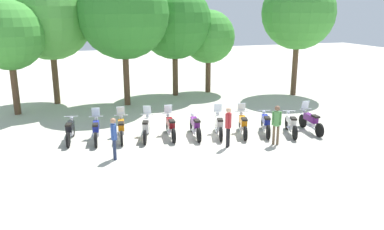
% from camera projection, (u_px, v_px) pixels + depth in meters
% --- Properties ---
extents(ground_plane, '(80.00, 80.00, 0.00)m').
position_uv_depth(ground_plane, '(195.00, 137.00, 17.88)').
color(ground_plane, '#BCB7A8').
extents(motorcycle_0, '(0.70, 2.18, 0.99)m').
position_uv_depth(motorcycle_0, '(70.00, 130.00, 17.19)').
color(motorcycle_0, black).
rests_on(motorcycle_0, ground_plane).
extents(motorcycle_1, '(0.65, 2.19, 1.37)m').
position_uv_depth(motorcycle_1, '(96.00, 130.00, 17.19)').
color(motorcycle_1, black).
rests_on(motorcycle_1, ground_plane).
extents(motorcycle_2, '(0.68, 2.18, 1.37)m').
position_uv_depth(motorcycle_2, '(121.00, 128.00, 17.40)').
color(motorcycle_2, black).
rests_on(motorcycle_2, ground_plane).
extents(motorcycle_3, '(0.85, 2.13, 1.37)m').
position_uv_depth(motorcycle_3, '(146.00, 127.00, 17.55)').
color(motorcycle_3, black).
rests_on(motorcycle_3, ground_plane).
extents(motorcycle_4, '(0.62, 2.19, 1.37)m').
position_uv_depth(motorcycle_4, '(170.00, 126.00, 17.72)').
color(motorcycle_4, black).
rests_on(motorcycle_4, ground_plane).
extents(motorcycle_5, '(0.66, 2.19, 0.99)m').
position_uv_depth(motorcycle_5, '(195.00, 126.00, 17.79)').
color(motorcycle_5, black).
rests_on(motorcycle_5, ground_plane).
extents(motorcycle_6, '(0.83, 2.13, 1.37)m').
position_uv_depth(motorcycle_6, '(219.00, 125.00, 17.95)').
color(motorcycle_6, black).
rests_on(motorcycle_6, ground_plane).
extents(motorcycle_7, '(0.86, 2.12, 1.37)m').
position_uv_depth(motorcycle_7, '(243.00, 124.00, 18.04)').
color(motorcycle_7, black).
rests_on(motorcycle_7, ground_plane).
extents(motorcycle_8, '(0.91, 2.10, 0.99)m').
position_uv_depth(motorcycle_8, '(266.00, 123.00, 18.21)').
color(motorcycle_8, black).
rests_on(motorcycle_8, ground_plane).
extents(motorcycle_9, '(0.90, 2.10, 0.99)m').
position_uv_depth(motorcycle_9, '(291.00, 124.00, 18.14)').
color(motorcycle_9, black).
rests_on(motorcycle_9, ground_plane).
extents(motorcycle_10, '(0.62, 2.19, 1.37)m').
position_uv_depth(motorcycle_10, '(311.00, 121.00, 18.49)').
color(motorcycle_10, black).
rests_on(motorcycle_10, ground_plane).
extents(person_0, '(0.39, 0.30, 1.72)m').
position_uv_depth(person_0, '(276.00, 122.00, 16.62)').
color(person_0, brown).
rests_on(person_0, ground_plane).
extents(person_1, '(0.33, 0.35, 1.72)m').
position_uv_depth(person_1, '(228.00, 124.00, 16.32)').
color(person_1, black).
rests_on(person_1, ground_plane).
extents(person_2, '(0.22, 0.40, 1.65)m').
position_uv_depth(person_2, '(114.00, 135.00, 14.99)').
color(person_2, '#232D4C').
rests_on(person_2, ground_plane).
extents(tree_0, '(3.67, 3.67, 6.11)m').
position_uv_depth(tree_0, '(9.00, 36.00, 20.58)').
color(tree_0, brown).
rests_on(tree_0, ground_plane).
extents(tree_1, '(4.91, 4.91, 7.58)m').
position_uv_depth(tree_1, '(50.00, 18.00, 22.81)').
color(tree_1, brown).
rests_on(tree_1, ground_plane).
extents(tree_2, '(5.21, 5.21, 7.96)m').
position_uv_depth(tree_2, '(124.00, 14.00, 22.42)').
color(tree_2, brown).
rests_on(tree_2, ground_plane).
extents(tree_3, '(4.74, 4.74, 7.16)m').
position_uv_depth(tree_3, '(175.00, 22.00, 25.18)').
color(tree_3, brown).
rests_on(tree_3, ground_plane).
extents(tree_4, '(3.56, 3.56, 5.57)m').
position_uv_depth(tree_4, '(208.00, 37.00, 26.46)').
color(tree_4, brown).
rests_on(tree_4, ground_plane).
extents(tree_5, '(4.70, 4.70, 7.72)m').
position_uv_depth(tree_5, '(298.00, 13.00, 25.18)').
color(tree_5, brown).
rests_on(tree_5, ground_plane).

